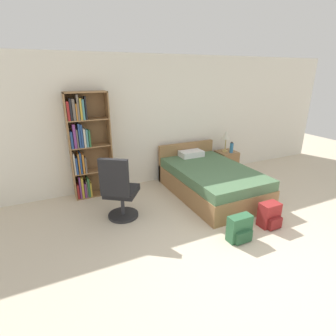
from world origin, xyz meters
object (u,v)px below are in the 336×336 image
(bookshelf, at_px, (85,146))
(office_chair, at_px, (119,191))
(water_bottle, at_px, (231,148))
(backpack_green, at_px, (240,229))
(backpack_red, at_px, (270,215))
(table_lamp, at_px, (226,136))
(bed, at_px, (210,180))
(nightstand, at_px, (226,162))

(bookshelf, relative_size, office_chair, 1.79)
(water_bottle, relative_size, backpack_green, 0.64)
(backpack_red, bearing_deg, table_lamp, 70.71)
(office_chair, distance_m, backpack_green, 1.89)
(bookshelf, xyz_separation_m, backpack_green, (1.66, -2.40, -0.81))
(table_lamp, relative_size, backpack_green, 1.26)
(bookshelf, bearing_deg, water_bottle, -4.63)
(bookshelf, distance_m, water_bottle, 3.19)
(bed, bearing_deg, bookshelf, 157.04)
(bookshelf, relative_size, backpack_red, 5.07)
(bed, relative_size, backpack_red, 5.44)
(office_chair, xyz_separation_m, backpack_red, (2.03, -1.17, -0.32))
(bed, bearing_deg, office_chair, -173.32)
(water_bottle, bearing_deg, nightstand, 110.65)
(bed, distance_m, nightstand, 1.23)
(backpack_red, bearing_deg, water_bottle, 67.81)
(table_lamp, bearing_deg, office_chair, -160.15)
(water_bottle, height_order, backpack_red, water_bottle)
(nightstand, distance_m, water_bottle, 0.40)
(bed, bearing_deg, nightstand, 38.10)
(bed, height_order, table_lamp, table_lamp)
(bookshelf, height_order, office_chair, bookshelf)
(table_lamp, bearing_deg, water_bottle, -62.26)
(bed, distance_m, backpack_green, 1.57)
(bookshelf, relative_size, bed, 0.93)
(nightstand, bearing_deg, bookshelf, 177.23)
(table_lamp, xyz_separation_m, backpack_red, (-0.76, -2.18, -0.72))
(office_chair, distance_m, backpack_red, 2.36)
(nightstand, distance_m, table_lamp, 0.64)
(backpack_green, bearing_deg, bookshelf, 124.73)
(backpack_red, distance_m, backpack_green, 0.67)
(backpack_red, bearing_deg, bookshelf, 135.27)
(bookshelf, xyz_separation_m, office_chair, (0.30, -1.13, -0.50))
(office_chair, bearing_deg, backpack_red, -30.11)
(bed, relative_size, backpack_green, 5.47)
(backpack_green, bearing_deg, backpack_red, 8.25)
(nightstand, height_order, backpack_red, nightstand)
(water_bottle, bearing_deg, table_lamp, 117.74)
(office_chair, bearing_deg, bed, 6.68)
(nightstand, height_order, water_bottle, water_bottle)
(nightstand, distance_m, backpack_green, 2.68)
(bed, distance_m, table_lamp, 1.37)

